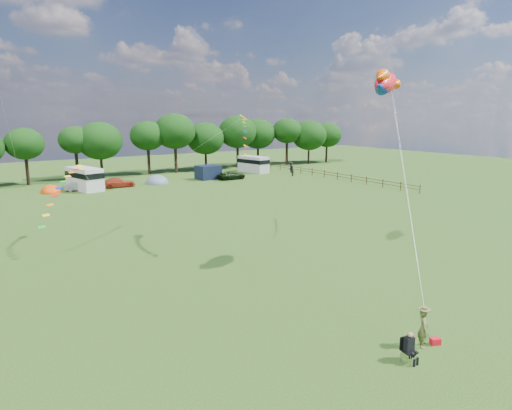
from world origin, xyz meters
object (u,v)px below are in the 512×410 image
walker_a (292,171)px  walker_b (291,167)px  campervan_c (85,178)px  campervan_d (253,164)px  camp_chair (409,344)px  car_c (118,183)px  fish_kite (385,83)px  car_d (232,175)px  tent_greyblue (157,183)px  kite_flyer (423,328)px  car_b (79,186)px  tent_orange (51,193)px

walker_a → walker_b: walker_b is taller
campervan_c → campervan_d: 29.27m
campervan_d → camp_chair: size_ratio=4.68×
car_c → camp_chair: size_ratio=3.31×
campervan_c → campervan_d: size_ratio=1.08×
campervan_c → fish_kite: fish_kite is taller
fish_kite → walker_b: (24.36, 40.27, -10.96)m
car_d → walker_a: walker_a is taller
tent_greyblue → kite_flyer: 50.78m
fish_kite → campervan_c: bearing=76.6°
kite_flyer → car_b: bearing=52.1°
camp_chair → car_d: bearing=75.9°
car_b → kite_flyer: 50.27m
walker_a → car_b: bearing=-43.1°
car_b → camp_chair: (2.44, -50.50, 0.19)m
car_c → fish_kite: (5.43, -41.47, 11.27)m
tent_orange → fish_kite: fish_kite is taller
car_b → car_c: bearing=-78.3°
car_b → car_c: size_ratio=0.78×
tent_greyblue → fish_kite: size_ratio=1.02×
tent_greyblue → campervan_c: bearing=179.5°
car_c → walker_b: 29.82m
car_c → car_d: 17.27m
camp_chair → walker_a: (30.17, 45.90, 0.07)m
walker_a → camp_chair: bearing=21.6°
tent_orange → tent_greyblue: bearing=-1.0°
tent_orange → walker_a: size_ratio=1.67×
walker_b → camp_chair: bearing=18.0°
car_b → tent_greyblue: (10.99, 0.16, -0.58)m
car_b → walker_b: walker_b is taller
car_c → tent_greyblue: size_ratio=1.15×
car_c → campervan_d: 24.99m
tent_orange → camp_chair: bearing=-83.4°
car_c → walker_a: (27.41, -4.50, 0.20)m
campervan_d → tent_orange: size_ratio=2.16×
fish_kite → walker_a: 44.41m
camp_chair → walker_b: (32.55, 49.20, 0.17)m
tent_orange → kite_flyer: 51.07m
fish_kite → car_b: bearing=77.8°
car_c → walker_b: walker_b is taller
tent_orange → kite_flyer: bearing=-81.7°
tent_orange → kite_flyer: kite_flyer is taller
campervan_d → kite_flyer: size_ratio=3.56×
car_d → tent_greyblue: size_ratio=1.23×
kite_flyer → camp_chair: kite_flyer is taller
tent_greyblue → tent_orange: bearing=179.0°
car_c → walker_b: (29.79, -1.20, 0.31)m
car_b → camp_chair: camp_chair is taller
tent_greyblue → walker_a: walker_a is taller
car_c → campervan_c: (-4.35, 0.35, 0.97)m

